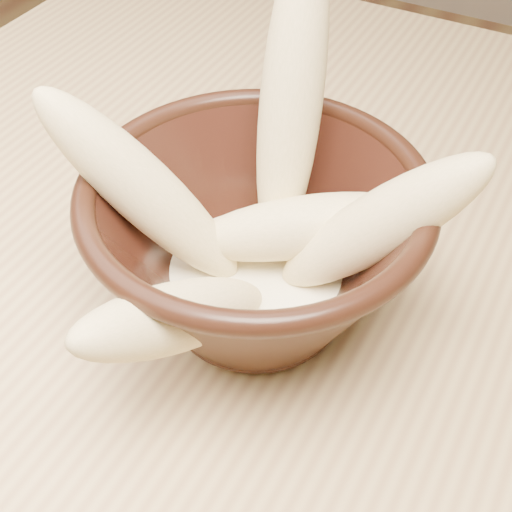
{
  "coord_description": "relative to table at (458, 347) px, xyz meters",
  "views": [
    {
      "loc": [
        0.03,
        -0.4,
        1.14
      ],
      "look_at": [
        -0.13,
        -0.11,
        0.81
      ],
      "focal_mm": 50.0,
      "sensor_mm": 36.0,
      "label": 1
    }
  ],
  "objects": [
    {
      "name": "banana_left",
      "position": [
        -0.2,
        -0.13,
        0.19
      ],
      "size": [
        0.15,
        0.08,
        0.16
      ],
      "primitive_type": "ellipsoid",
      "rotation": [
        0.73,
        0.0,
        -1.29
      ],
      "color": "#CABB77",
      "rests_on": "bowl"
    },
    {
      "name": "banana_across",
      "position": [
        -0.11,
        -0.09,
        0.16
      ],
      "size": [
        0.15,
        0.11,
        0.07
      ],
      "primitive_type": "ellipsoid",
      "rotation": [
        1.4,
        0.0,
        2.09
      ],
      "color": "#CABB77",
      "rests_on": "bowl"
    },
    {
      "name": "banana_right",
      "position": [
        -0.06,
        -0.09,
        0.18
      ],
      "size": [
        0.15,
        0.09,
        0.14
      ],
      "primitive_type": "ellipsoid",
      "rotation": [
        0.78,
        0.0,
        1.92
      ],
      "color": "#CABB77",
      "rests_on": "bowl"
    },
    {
      "name": "milk_puddle",
      "position": [
        -0.13,
        -0.11,
        0.12
      ],
      "size": [
        0.13,
        0.13,
        0.02
      ],
      "primitive_type": "cylinder",
      "color": "#FBF2CA",
      "rests_on": "bowl"
    },
    {
      "name": "banana_upright",
      "position": [
        -0.14,
        -0.04,
        0.22
      ],
      "size": [
        0.07,
        0.13,
        0.21
      ],
      "primitive_type": "ellipsoid",
      "rotation": [
        0.41,
        0.0,
        3.4
      ],
      "color": "#CABB77",
      "rests_on": "bowl"
    },
    {
      "name": "table",
      "position": [
        0.0,
        0.0,
        0.0
      ],
      "size": [
        1.2,
        0.8,
        0.75
      ],
      "color": "tan",
      "rests_on": "ground"
    },
    {
      "name": "banana_front",
      "position": [
        -0.14,
        -0.19,
        0.16
      ],
      "size": [
        0.08,
        0.16,
        0.11
      ],
      "primitive_type": "ellipsoid",
      "rotation": [
        1.09,
        0.0,
        -0.28
      ],
      "color": "#CABB77",
      "rests_on": "bowl"
    },
    {
      "name": "bowl",
      "position": [
        -0.13,
        -0.11,
        0.15
      ],
      "size": [
        0.22,
        0.22,
        0.12
      ],
      "rotation": [
        0.0,
        0.0,
        -0.34
      ],
      "color": "black",
      "rests_on": "table"
    }
  ]
}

